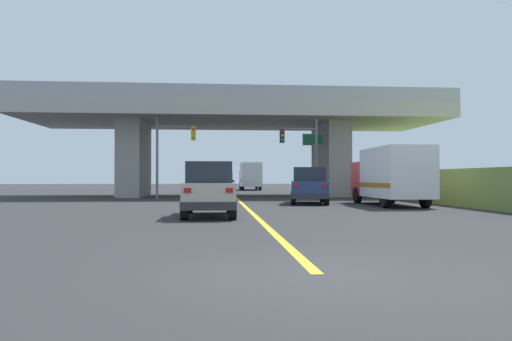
% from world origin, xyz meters
% --- Properties ---
extents(ground, '(160.00, 160.00, 0.00)m').
position_xyz_m(ground, '(0.00, 31.52, 0.00)').
color(ground, '#2B2B2D').
extents(overpass_bridge, '(31.81, 10.98, 7.87)m').
position_xyz_m(overpass_bridge, '(0.00, 31.52, 5.57)').
color(overpass_bridge, '#A8A59E').
rests_on(overpass_bridge, ground).
extents(lane_divider_stripe, '(0.20, 28.37, 0.01)m').
position_xyz_m(lane_divider_stripe, '(0.00, 14.19, 0.00)').
color(lane_divider_stripe, yellow).
rests_on(lane_divider_stripe, ground).
extents(suv_lead, '(1.90, 4.41, 2.02)m').
position_xyz_m(suv_lead, '(-1.74, 11.12, 1.01)').
color(suv_lead, '#B7B29E').
rests_on(suv_lead, ground).
extents(suv_crossing, '(2.68, 4.97, 2.02)m').
position_xyz_m(suv_crossing, '(3.74, 19.82, 1.02)').
color(suv_crossing, navy).
rests_on(suv_crossing, ground).
extents(box_truck, '(2.33, 6.76, 2.98)m').
position_xyz_m(box_truck, '(7.61, 17.51, 1.57)').
color(box_truck, red).
rests_on(box_truck, ground).
extents(sedan_oncoming, '(1.96, 4.70, 2.02)m').
position_xyz_m(sedan_oncoming, '(-0.76, 38.32, 1.01)').
color(sedan_oncoming, '#2D4C33').
rests_on(sedan_oncoming, ground).
extents(traffic_signal_nearside, '(2.66, 0.36, 5.53)m').
position_xyz_m(traffic_signal_nearside, '(4.66, 26.24, 3.48)').
color(traffic_signal_nearside, '#56595E').
rests_on(traffic_signal_nearside, ground).
extents(traffic_signal_farside, '(2.75, 0.36, 5.67)m').
position_xyz_m(traffic_signal_farside, '(-4.64, 27.10, 3.60)').
color(traffic_signal_farside, slate).
rests_on(traffic_signal_farside, ground).
extents(highway_sign, '(1.60, 0.17, 4.98)m').
position_xyz_m(highway_sign, '(5.95, 29.56, 3.65)').
color(highway_sign, slate).
rests_on(highway_sign, ground).
extents(semi_truck_distant, '(2.33, 7.05, 3.21)m').
position_xyz_m(semi_truck_distant, '(2.68, 50.66, 1.67)').
color(semi_truck_distant, navy).
rests_on(semi_truck_distant, ground).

